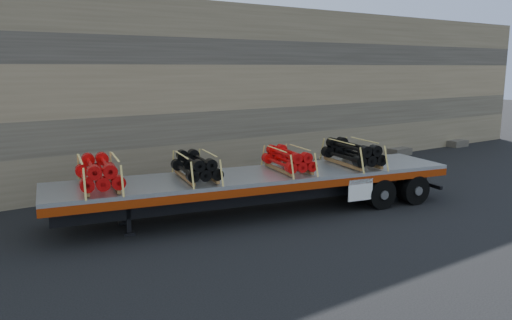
{
  "coord_description": "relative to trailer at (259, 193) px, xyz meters",
  "views": [
    {
      "loc": [
        -8.59,
        -12.16,
        4.52
      ],
      "look_at": [
        0.3,
        0.83,
        1.57
      ],
      "focal_mm": 35.0,
      "sensor_mm": 36.0,
      "label": 1
    }
  ],
  "objects": [
    {
      "name": "trailer",
      "position": [
        0.0,
        0.0,
        0.0
      ],
      "size": [
        12.93,
        4.95,
        1.27
      ],
      "primitive_type": null,
      "rotation": [
        0.0,
        0.0,
        -0.2
      ],
      "color": "silver",
      "rests_on": "ground"
    },
    {
      "name": "bundle_rear",
      "position": [
        3.32,
        -0.68,
        1.03
      ],
      "size": [
        1.54,
        2.41,
        0.79
      ],
      "primitive_type": null,
      "rotation": [
        0.0,
        0.0,
        -0.2
      ],
      "color": "black",
      "rests_on": "trailer"
    },
    {
      "name": "rock_wall",
      "position": [
        -0.03,
        6.25,
        2.86
      ],
      "size": [
        44.0,
        3.0,
        7.0
      ],
      "primitive_type": "cube",
      "color": "#7A6B54",
      "rests_on": "ground"
    },
    {
      "name": "bundle_midrear",
      "position": [
        0.98,
        -0.2,
        0.98
      ],
      "size": [
        1.36,
        2.13,
        0.7
      ],
      "primitive_type": null,
      "rotation": [
        0.0,
        0.0,
        -0.2
      ],
      "color": "red",
      "rests_on": "trailer"
    },
    {
      "name": "bundle_front",
      "position": [
        -4.66,
        0.96,
        1.03
      ],
      "size": [
        1.54,
        2.4,
        0.79
      ],
      "primitive_type": null,
      "rotation": [
        0.0,
        0.0,
        -0.2
      ],
      "color": "red",
      "rests_on": "trailer"
    },
    {
      "name": "bundle_midfront",
      "position": [
        -1.98,
        0.41,
        1.0
      ],
      "size": [
        1.4,
        2.19,
        0.72
      ],
      "primitive_type": null,
      "rotation": [
        0.0,
        0.0,
        -0.2
      ],
      "color": "black",
      "rests_on": "trailer"
    },
    {
      "name": "ground",
      "position": [
        -0.03,
        -0.25,
        -0.64
      ],
      "size": [
        120.0,
        120.0,
        0.0
      ],
      "primitive_type": "plane",
      "color": "black",
      "rests_on": "ground"
    }
  ]
}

